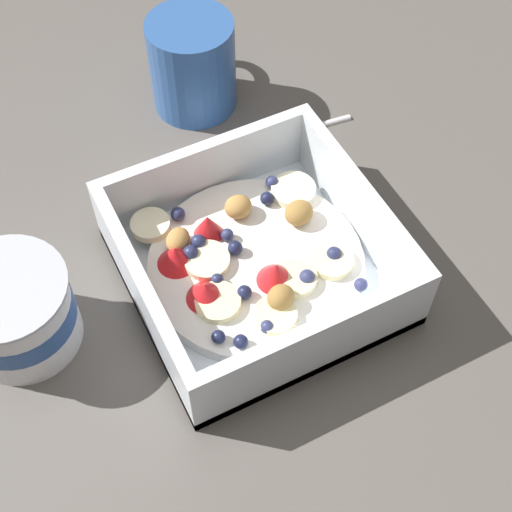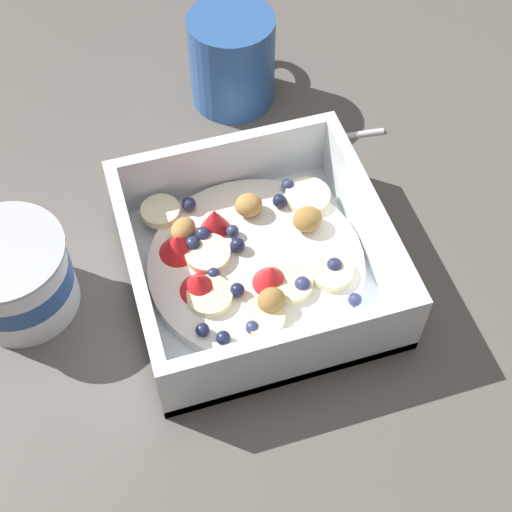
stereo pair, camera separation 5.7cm
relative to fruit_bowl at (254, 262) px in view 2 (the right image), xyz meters
The scene contains 5 objects.
ground_plane 0.03m from the fruit_bowl, 146.72° to the left, with size 2.40×2.40×0.00m, color #56514C.
fruit_bowl is the anchor object (origin of this frame).
spoon 0.14m from the fruit_bowl, 17.29° to the right, with size 0.04×0.17×0.01m.
yogurt_cup 0.18m from the fruit_bowl, 80.31° to the left, with size 0.09×0.09×0.07m.
coffee_mug 0.22m from the fruit_bowl, 11.47° to the right, with size 0.11×0.08×0.09m.
Camera 2 is at (-0.30, 0.09, 0.50)m, focal length 51.54 mm.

